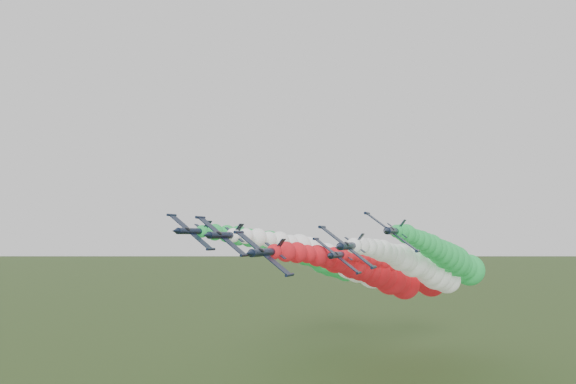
{
  "coord_description": "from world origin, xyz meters",
  "views": [
    {
      "loc": [
        36.25,
        -86.58,
        36.24
      ],
      "look_at": [
        2.37,
        3.52,
        43.78
      ],
      "focal_mm": 35.0,
      "sensor_mm": 36.0,
      "label": 1
    }
  ],
  "objects_px": {
    "jet_lead": "(378,274)",
    "jet_outer_left": "(315,257)",
    "jet_outer_right": "(452,260)",
    "jet_inner_left": "(347,263)",
    "jet_trail": "(413,274)",
    "jet_inner_right": "(426,269)"
  },
  "relations": [
    {
      "from": "jet_lead",
      "to": "jet_outer_right",
      "type": "distance_m",
      "value": 23.43
    },
    {
      "from": "jet_inner_right",
      "to": "jet_trail",
      "type": "bearing_deg",
      "value": 108.09
    },
    {
      "from": "jet_lead",
      "to": "jet_inner_right",
      "type": "bearing_deg",
      "value": 37.68
    },
    {
      "from": "jet_lead",
      "to": "jet_inner_right",
      "type": "xyz_separation_m",
      "value": [
        10.67,
        8.24,
        0.94
      ]
    },
    {
      "from": "jet_inner_left",
      "to": "jet_trail",
      "type": "relative_size",
      "value": 1.0
    },
    {
      "from": "jet_lead",
      "to": "jet_outer_left",
      "type": "height_order",
      "value": "jet_outer_left"
    },
    {
      "from": "jet_inner_left",
      "to": "jet_lead",
      "type": "bearing_deg",
      "value": -39.2
    },
    {
      "from": "jet_inner_left",
      "to": "jet_outer_right",
      "type": "bearing_deg",
      "value": 17.29
    },
    {
      "from": "jet_lead",
      "to": "jet_outer_left",
      "type": "bearing_deg",
      "value": 149.5
    },
    {
      "from": "jet_inner_right",
      "to": "jet_trail",
      "type": "height_order",
      "value": "jet_inner_right"
    },
    {
      "from": "jet_lead",
      "to": "jet_outer_right",
      "type": "xyz_separation_m",
      "value": [
        16.56,
        16.25,
        3.23
      ]
    },
    {
      "from": "jet_inner_left",
      "to": "jet_inner_right",
      "type": "distance_m",
      "value": 20.55
    },
    {
      "from": "jet_outer_left",
      "to": "jet_outer_right",
      "type": "height_order",
      "value": "jet_outer_left"
    },
    {
      "from": "jet_inner_right",
      "to": "jet_outer_right",
      "type": "height_order",
      "value": "jet_outer_right"
    },
    {
      "from": "jet_outer_right",
      "to": "jet_trail",
      "type": "height_order",
      "value": "jet_outer_right"
    },
    {
      "from": "jet_lead",
      "to": "jet_inner_left",
      "type": "height_order",
      "value": "jet_inner_left"
    },
    {
      "from": "jet_inner_right",
      "to": "jet_outer_right",
      "type": "xyz_separation_m",
      "value": [
        5.9,
        8.01,
        2.29
      ]
    },
    {
      "from": "jet_lead",
      "to": "jet_inner_left",
      "type": "distance_m",
      "value": 12.89
    },
    {
      "from": "jet_outer_left",
      "to": "jet_lead",
      "type": "bearing_deg",
      "value": -30.5
    },
    {
      "from": "jet_outer_left",
      "to": "jet_inner_right",
      "type": "bearing_deg",
      "value": -6.69
    },
    {
      "from": "jet_outer_right",
      "to": "jet_trail",
      "type": "relative_size",
      "value": 1.0
    },
    {
      "from": "jet_lead",
      "to": "jet_trail",
      "type": "xyz_separation_m",
      "value": [
        4.76,
        26.32,
        -1.42
      ]
    }
  ]
}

